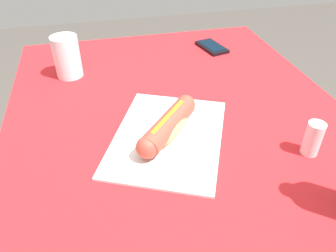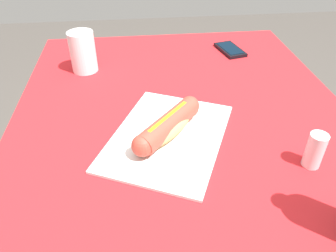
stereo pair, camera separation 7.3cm
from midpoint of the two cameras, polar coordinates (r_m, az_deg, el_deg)
dining_table at (r=0.84m, az=0.73°, el=-8.41°), size 1.24×0.84×0.73m
paper_wrapper at (r=0.74m, az=-2.80°, el=-1.77°), size 0.39×0.35×0.01m
hot_dog at (r=0.72m, az=-2.87°, el=0.07°), size 0.18×0.17×0.05m
cell_phone at (r=1.17m, az=5.82°, el=13.46°), size 0.13×0.09×0.01m
drinking_cup at (r=1.02m, az=-19.15°, el=11.24°), size 0.08×0.08×0.12m
salt_shaker at (r=0.73m, az=21.29°, el=-2.17°), size 0.04×0.04×0.08m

